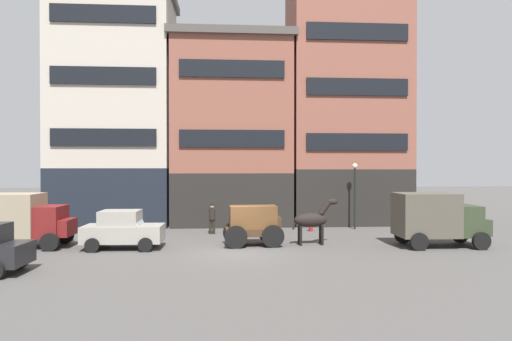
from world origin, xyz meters
TOP-DOWN VIEW (x-y plane):
  - ground_plane at (0.00, 0.00)m, footprint 120.00×120.00m
  - building_far_left at (-8.07, 9.91)m, footprint 8.17×5.78m
  - building_center_left at (-0.12, 9.91)m, footprint 8.42×5.78m
  - building_center_right at (7.95, 9.91)m, footprint 8.41×5.78m
  - cargo_wagon at (0.89, 1.34)m, footprint 2.99×1.68m
  - draft_horse at (3.84, 1.34)m, footprint 2.35×0.70m
  - delivery_truck_near at (-10.32, 1.51)m, footprint 4.36×2.13m
  - delivery_truck_far at (9.85, 0.48)m, footprint 4.38×2.19m
  - sedan_dark at (-5.41, 0.94)m, footprint 3.73×1.92m
  - pedestrian_officer at (-1.31, 5.08)m, footprint 0.39×0.39m
  - streetlamp_curbside at (7.54, 6.42)m, footprint 0.32×0.32m
  - fire_hydrant_curbside at (4.62, 5.70)m, footprint 0.24×0.24m

SIDE VIEW (x-z plane):
  - ground_plane at x=0.00m, z-range 0.00..0.00m
  - fire_hydrant_curbside at x=4.62m, z-range 0.01..0.84m
  - sedan_dark at x=-5.41m, z-range 0.00..1.83m
  - pedestrian_officer at x=-1.31m, z-range 0.08..1.88m
  - cargo_wagon at x=0.89m, z-range 0.16..2.14m
  - draft_horse at x=3.84m, z-range 0.12..2.42m
  - delivery_truck_near at x=-10.32m, z-range 0.11..2.73m
  - delivery_truck_far at x=9.85m, z-range 0.11..2.73m
  - streetlamp_curbside at x=7.54m, z-range 0.61..4.73m
  - building_center_left at x=-0.12m, z-range 0.04..12.85m
  - building_far_left at x=-8.07m, z-range 0.05..15.82m
  - building_center_right at x=7.95m, z-range 0.05..18.47m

